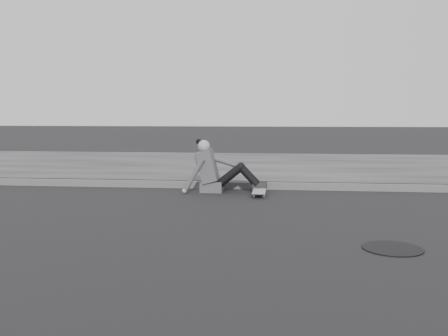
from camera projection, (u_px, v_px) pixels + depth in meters
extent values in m
plane|color=black|center=(157.00, 219.00, 6.17)|extent=(80.00, 80.00, 0.00)
cube|color=#555555|center=(192.00, 184.00, 8.71)|extent=(24.00, 0.16, 0.12)
cube|color=#393939|center=(214.00, 166.00, 11.69)|extent=(24.00, 6.00, 0.12)
cylinder|color=black|center=(392.00, 248.00, 4.82)|extent=(0.57, 0.57, 0.01)
cylinder|color=#A6A5A0|center=(254.00, 196.00, 7.71)|extent=(0.03, 0.05, 0.05)
cylinder|color=#A6A5A0|center=(264.00, 196.00, 7.70)|extent=(0.03, 0.05, 0.05)
cylinder|color=#A6A5A0|center=(255.00, 191.00, 8.23)|extent=(0.03, 0.05, 0.05)
cylinder|color=#A6A5A0|center=(264.00, 191.00, 8.21)|extent=(0.03, 0.05, 0.05)
cube|color=#28282A|center=(259.00, 194.00, 7.70)|extent=(0.16, 0.04, 0.03)
cube|color=#28282A|center=(260.00, 189.00, 8.22)|extent=(0.16, 0.04, 0.03)
cube|color=gray|center=(259.00, 190.00, 7.96)|extent=(0.20, 0.78, 0.02)
cube|color=#47474A|center=(212.00, 186.00, 8.29)|extent=(0.36, 0.34, 0.18)
cube|color=#47474A|center=(208.00, 166.00, 8.25)|extent=(0.37, 0.40, 0.57)
cube|color=#47474A|center=(200.00, 159.00, 8.26)|extent=(0.14, 0.30, 0.20)
cylinder|color=#999999|center=(204.00, 151.00, 8.23)|extent=(0.09, 0.09, 0.08)
sphere|color=#999999|center=(204.00, 146.00, 8.22)|extent=(0.20, 0.20, 0.20)
sphere|color=black|center=(199.00, 142.00, 8.25)|extent=(0.09, 0.09, 0.09)
cylinder|color=black|center=(230.00, 176.00, 8.14)|extent=(0.43, 0.13, 0.39)
cylinder|color=black|center=(231.00, 174.00, 8.32)|extent=(0.43, 0.13, 0.39)
cylinder|color=black|center=(248.00, 176.00, 8.11)|extent=(0.35, 0.11, 0.36)
cylinder|color=black|center=(249.00, 175.00, 8.29)|extent=(0.35, 0.11, 0.36)
sphere|color=black|center=(240.00, 167.00, 8.11)|extent=(0.13, 0.13, 0.13)
sphere|color=black|center=(241.00, 166.00, 8.29)|extent=(0.13, 0.13, 0.13)
cube|color=#252525|center=(260.00, 186.00, 8.11)|extent=(0.24, 0.08, 0.07)
cube|color=#252525|center=(260.00, 184.00, 8.29)|extent=(0.24, 0.08, 0.07)
cylinder|color=#47474A|center=(194.00, 176.00, 8.08)|extent=(0.38, 0.08, 0.58)
sphere|color=#999999|center=(185.00, 191.00, 8.12)|extent=(0.08, 0.08, 0.08)
cylinder|color=#47474A|center=(223.00, 162.00, 8.38)|extent=(0.48, 0.08, 0.21)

